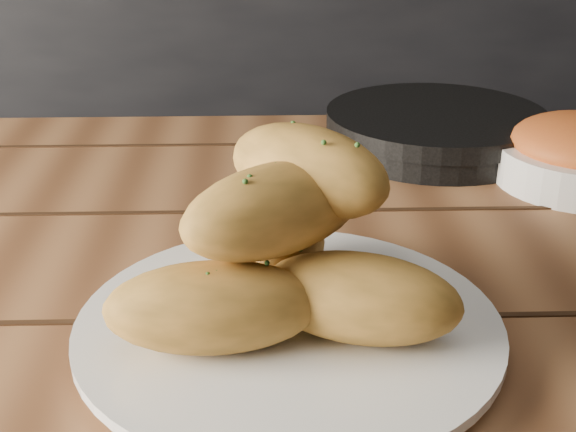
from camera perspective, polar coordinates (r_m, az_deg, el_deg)
The scene contains 5 objects.
counter at distance 1.98m, azimuth 10.78°, elevation 5.61°, with size 2.80×0.60×0.90m, color black.
table at distance 0.75m, azimuth 2.32°, elevation -9.79°, with size 1.55×0.84×0.75m.
plate at distance 0.58m, azimuth 0.06°, elevation -8.13°, with size 0.30×0.30×0.02m.
bread_rolls at distance 0.55m, azimuth -0.09°, elevation -2.27°, with size 0.25×0.20×0.13m.
skillet at distance 0.97m, azimuth 10.60°, elevation 6.12°, with size 0.39×0.26×0.05m.
Camera 1 is at (-0.43, -0.13, 1.07)m, focal length 50.00 mm.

